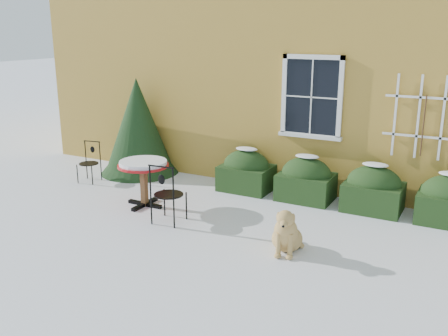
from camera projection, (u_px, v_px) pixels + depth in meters
The scene contains 8 objects.
ground at pixel (195, 235), 8.18m from camera, with size 80.00×80.00×0.00m, color white.
house at pixel (330, 30), 13.25m from camera, with size 12.40×8.40×6.40m.
hedge_row at pixel (339, 185), 9.49m from camera, with size 4.95×0.80×0.91m.
evergreen_shrub at pixel (139, 135), 11.53m from camera, with size 1.82×1.82×2.20m.
bistro_table at pixel (143, 168), 9.34m from camera, with size 0.96×0.96×0.89m.
patio_chair_near at pixel (167, 193), 8.58m from camera, with size 0.52×0.51×1.07m.
patio_chair_far at pixel (90, 162), 10.96m from camera, with size 0.46×0.45×0.88m.
dog at pixel (286, 234), 7.48m from camera, with size 0.58×0.84×0.75m.
Camera 1 is at (3.98, -6.46, 3.28)m, focal length 40.00 mm.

